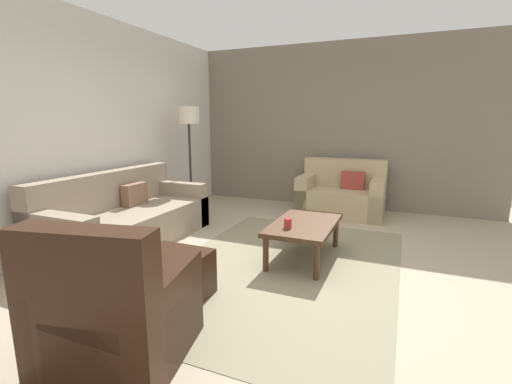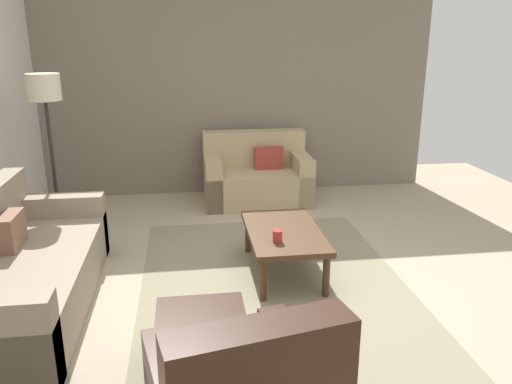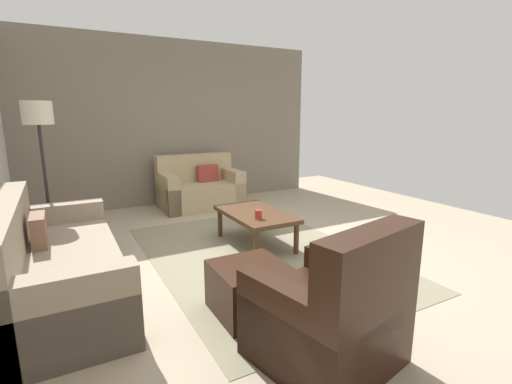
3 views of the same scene
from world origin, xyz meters
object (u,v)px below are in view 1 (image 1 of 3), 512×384
couch_loveseat (342,195)px  armchair_leather (114,319)px  couch_main (124,219)px  cup (288,223)px  coffee_table (304,227)px  ottoman (172,277)px  lamp_standing (189,127)px

couch_loveseat → armchair_leather: bearing=171.3°
couch_main → couch_loveseat: size_ratio=1.64×
couch_main → cup: (0.10, -2.10, 0.17)m
coffee_table → ottoman: bearing=149.8°
ottoman → armchair_leather: bearing=-168.1°
coffee_table → cup: (-0.26, 0.11, 0.10)m
couch_loveseat → cup: (-2.40, 0.16, 0.16)m
couch_main → lamp_standing: size_ratio=1.28×
couch_loveseat → couch_main: bearing=137.8°
cup → lamp_standing: bearing=56.4°
couch_loveseat → ottoman: (-3.48, 0.83, -0.10)m
cup → couch_loveseat: bearing=-3.7°
couch_main → coffee_table: size_ratio=1.98×
couch_main → lamp_standing: (1.47, -0.03, 1.11)m
armchair_leather → cup: bearing=-14.9°
coffee_table → cup: cup is taller
couch_main → couch_loveseat: 3.36m
couch_loveseat → armchair_leather: (-4.29, 0.66, 0.00)m
coffee_table → lamp_standing: 2.66m
coffee_table → couch_main: bearing=99.2°
couch_loveseat → lamp_standing: bearing=114.6°
couch_main → armchair_leather: (-1.79, -1.60, 0.01)m
armchair_leather → ottoman: (0.81, 0.17, -0.11)m
couch_loveseat → coffee_table: (-2.14, 0.05, 0.06)m
ottoman → cup: (1.08, -0.67, 0.26)m
armchair_leather → cup: armchair_leather is taller
ottoman → coffee_table: bearing=-30.2°
couch_loveseat → lamp_standing: size_ratio=0.78×
couch_main → cup: bearing=-87.4°
armchair_leather → cup: size_ratio=9.45×
couch_main → cup: couch_main is taller
ottoman → lamp_standing: bearing=29.6°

